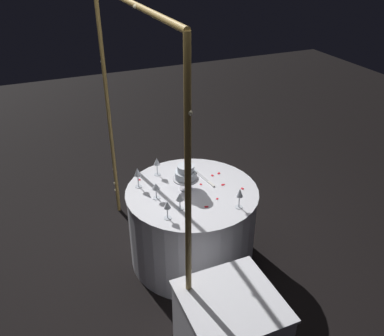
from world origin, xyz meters
TOP-DOWN VIEW (x-y plane):
  - ground_plane at (0.00, 0.00)m, footprint 12.00×12.00m
  - decorative_arch at (0.00, 0.44)m, footprint 2.02×0.05m
  - main_table at (0.00, 0.00)m, footprint 1.13×1.13m
  - tiered_cake at (0.04, 0.04)m, footprint 0.22×0.22m
  - wine_glass_0 at (0.36, 0.18)m, footprint 0.06×0.06m
  - wine_glass_1 at (0.01, 0.31)m, footprint 0.06×0.06m
  - wine_glass_2 at (0.24, 0.40)m, footprint 0.06×0.06m
  - wine_glass_3 at (-0.37, -0.25)m, footprint 0.06×0.06m
  - wine_glass_4 at (-0.20, 0.19)m, footprint 0.06×0.06m
  - wine_glass_5 at (-0.28, 0.32)m, footprint 0.06×0.06m
  - cake_knife at (0.10, -0.18)m, footprint 0.30×0.06m
  - rose_petal_0 at (0.41, -0.05)m, footprint 0.03×0.04m
  - rose_petal_1 at (0.17, -0.33)m, footprint 0.04×0.04m
  - rose_petal_2 at (-0.20, -0.14)m, footprint 0.03×0.03m
  - rose_petal_3 at (0.22, -0.06)m, footprint 0.03×0.03m
  - rose_petal_4 at (0.15, -0.26)m, footprint 0.03×0.03m
  - rose_petal_5 at (0.06, -0.11)m, footprint 0.03×0.02m
  - rose_petal_6 at (-0.26, -0.01)m, footprint 0.03×0.04m
  - rose_petal_7 at (0.34, 0.36)m, footprint 0.04×0.04m
  - rose_petal_8 at (-0.14, -0.40)m, footprint 0.04×0.03m
  - rose_petal_9 at (-0.02, -0.28)m, footprint 0.03×0.04m

SIDE VIEW (x-z plane):
  - ground_plane at x=0.00m, z-range 0.00..0.00m
  - main_table at x=0.00m, z-range 0.00..0.73m
  - rose_petal_0 at x=0.41m, z-range 0.73..0.73m
  - rose_petal_1 at x=0.17m, z-range 0.73..0.73m
  - rose_petal_2 at x=-0.20m, z-range 0.73..0.73m
  - rose_petal_3 at x=0.22m, z-range 0.73..0.73m
  - rose_petal_4 at x=0.15m, z-range 0.73..0.73m
  - rose_petal_5 at x=0.06m, z-range 0.73..0.73m
  - rose_petal_6 at x=-0.26m, z-range 0.73..0.73m
  - rose_petal_7 at x=0.34m, z-range 0.73..0.73m
  - rose_petal_8 at x=-0.14m, z-range 0.73..0.73m
  - rose_petal_9 at x=-0.02m, z-range 0.73..0.73m
  - cake_knife at x=0.10m, z-range 0.73..0.74m
  - wine_glass_4 at x=-0.20m, z-range 0.76..0.90m
  - wine_glass_1 at x=0.01m, z-range 0.76..0.91m
  - wine_glass_5 at x=-0.28m, z-range 0.76..0.92m
  - wine_glass_0 at x=0.36m, z-range 0.77..0.94m
  - wine_glass_3 at x=-0.37m, z-range 0.77..0.94m
  - wine_glass_2 at x=0.24m, z-range 0.77..0.96m
  - tiered_cake at x=0.04m, z-range 0.76..0.99m
  - decorative_arch at x=0.00m, z-range 0.33..2.59m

